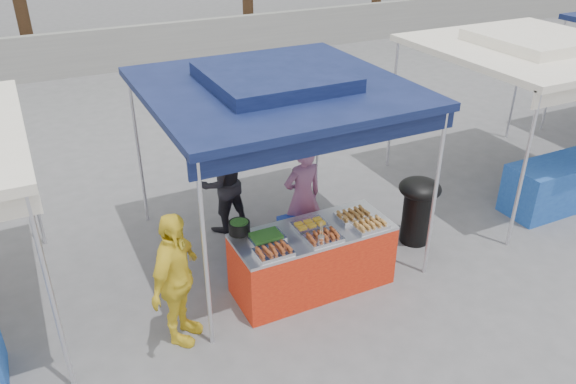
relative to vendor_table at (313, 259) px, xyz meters
name	(u,v)px	position (x,y,z in m)	size (l,w,h in m)	color
ground_plane	(308,282)	(0.00, 0.10, -0.43)	(80.00, 80.00, 0.00)	slate
back_wall	(124,49)	(0.00, 11.10, 0.17)	(40.00, 0.25, 1.20)	gray
main_canopy	(275,86)	(0.00, 1.07, 1.94)	(3.20, 3.20, 2.57)	silver
neighbor_stall_right	(546,102)	(4.50, 0.67, 1.18)	(3.20, 3.20, 2.57)	silver
vendor_table	(313,259)	(0.00, 0.00, 0.00)	(2.00, 0.80, 0.85)	red
food_tray_fl	(274,252)	(-0.65, -0.24, 0.46)	(0.42, 0.30, 0.07)	white
food_tray_fm	(324,238)	(0.01, -0.24, 0.46)	(0.42, 0.30, 0.07)	white
food_tray_fr	(370,225)	(0.66, -0.24, 0.46)	(0.42, 0.30, 0.07)	white
food_tray_bl	(266,237)	(-0.60, 0.07, 0.46)	(0.42, 0.30, 0.07)	white
food_tray_bm	(310,225)	(0.00, 0.09, 0.46)	(0.42, 0.30, 0.07)	white
food_tray_br	(353,215)	(0.61, 0.05, 0.46)	(0.42, 0.30, 0.07)	white
cooking_pot	(239,227)	(-0.83, 0.35, 0.50)	(0.26, 0.26, 0.15)	black
skewer_cup	(321,240)	(-0.05, -0.29, 0.48)	(0.08, 0.08, 0.10)	silver
wok_burner	(418,205)	(1.85, 0.29, 0.17)	(0.60, 0.60, 1.01)	black
crate_left	(252,258)	(-0.53, 0.72, -0.27)	(0.51, 0.36, 0.31)	#1639B8
crate_right	(297,245)	(0.17, 0.75, -0.28)	(0.50, 0.35, 0.30)	#1639B8
crate_stacked	(297,227)	(0.17, 0.75, 0.01)	(0.47, 0.33, 0.28)	#1639B8
vendor_woman	(303,197)	(0.33, 0.90, 0.37)	(0.58, 0.38, 1.60)	#9C638E
helper_man	(222,182)	(-0.50, 1.86, 0.34)	(0.75, 0.58, 1.54)	#222227
customer_person	(176,280)	(-1.78, -0.17, 0.39)	(0.95, 0.40, 1.62)	yellow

